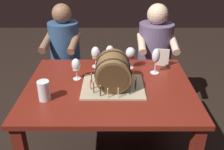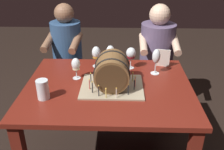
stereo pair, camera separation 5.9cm
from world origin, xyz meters
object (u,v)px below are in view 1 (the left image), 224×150
(wine_glass_empty, at_px, (155,56))
(person_seated_left, at_px, (65,67))
(barrel_cake, at_px, (112,73))
(wine_glass_amber, at_px, (95,54))
(wine_glass_red, at_px, (129,53))
(wine_glass_rose, at_px, (109,53))
(dining_table, at_px, (108,98))
(person_seated_right, at_px, (153,64))
(menu_card, at_px, (161,57))
(beer_pint, at_px, (43,92))
(wine_glass_white, at_px, (75,66))

(wine_glass_empty, distance_m, person_seated_left, 1.07)
(barrel_cake, height_order, wine_glass_amber, barrel_cake)
(wine_glass_red, bearing_deg, wine_glass_rose, -175.18)
(barrel_cake, xyz_separation_m, wine_glass_amber, (-0.15, 0.36, -0.00))
(wine_glass_rose, distance_m, person_seated_left, 0.76)
(barrel_cake, relative_size, person_seated_left, 0.38)
(dining_table, bearing_deg, barrel_cake, -41.71)
(barrel_cake, distance_m, person_seated_right, 0.97)
(person_seated_right, bearing_deg, person_seated_left, -179.97)
(wine_glass_rose, distance_m, menu_card, 0.45)
(menu_card, xyz_separation_m, person_seated_left, (-0.91, 0.44, -0.29))
(wine_glass_empty, distance_m, person_seated_right, 0.67)
(wine_glass_empty, xyz_separation_m, person_seated_left, (-0.83, 0.57, -0.35))
(wine_glass_amber, height_order, beer_pint, wine_glass_amber)
(wine_glass_white, height_order, person_seated_right, person_seated_right)
(wine_glass_amber, distance_m, wine_glass_rose, 0.13)
(wine_glass_amber, height_order, person_seated_right, person_seated_right)
(wine_glass_amber, bearing_deg, wine_glass_white, -120.55)
(barrel_cake, relative_size, wine_glass_amber, 2.52)
(dining_table, height_order, beer_pint, beer_pint)
(barrel_cake, bearing_deg, menu_card, 41.13)
(person_seated_right, bearing_deg, wine_glass_amber, -142.30)
(dining_table, height_order, person_seated_left, person_seated_left)
(wine_glass_rose, relative_size, wine_glass_red, 1.12)
(wine_glass_white, xyz_separation_m, person_seated_right, (0.71, 0.68, -0.30))
(wine_glass_white, height_order, person_seated_left, person_seated_left)
(beer_pint, height_order, person_seated_right, person_seated_right)
(wine_glass_rose, xyz_separation_m, person_seated_right, (0.46, 0.49, -0.33))
(barrel_cake, height_order, beer_pint, barrel_cake)
(wine_glass_red, bearing_deg, person_seated_right, 58.93)
(barrel_cake, height_order, wine_glass_white, barrel_cake)
(barrel_cake, bearing_deg, wine_glass_amber, 111.91)
(barrel_cake, xyz_separation_m, wine_glass_empty, (0.34, 0.24, 0.03))
(person_seated_left, bearing_deg, wine_glass_white, -72.84)
(wine_glass_amber, distance_m, menu_card, 0.57)
(wine_glass_red, relative_size, beer_pint, 1.34)
(wine_glass_rose, relative_size, beer_pint, 1.49)
(menu_card, bearing_deg, person_seated_left, 166.14)
(barrel_cake, bearing_deg, person_seated_left, 121.25)
(dining_table, xyz_separation_m, person_seated_right, (0.46, 0.78, -0.08))
(barrel_cake, xyz_separation_m, wine_glass_white, (-0.28, 0.13, -0.01))
(dining_table, bearing_deg, wine_glass_red, 60.39)
(wine_glass_empty, bearing_deg, beer_pint, -153.30)
(beer_pint, relative_size, person_seated_right, 0.12)
(menu_card, bearing_deg, beer_pint, -136.88)
(dining_table, relative_size, person_seated_right, 1.05)
(wine_glass_red, distance_m, wine_glass_white, 0.47)
(wine_glass_red, height_order, beer_pint, wine_glass_red)
(wine_glass_rose, height_order, wine_glass_red, wine_glass_rose)
(dining_table, height_order, wine_glass_amber, wine_glass_amber)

